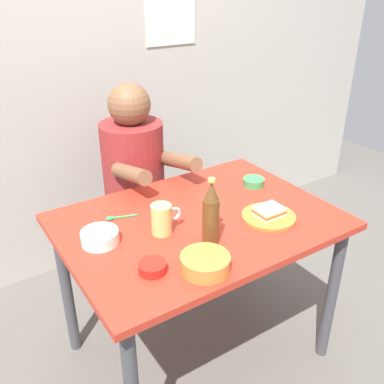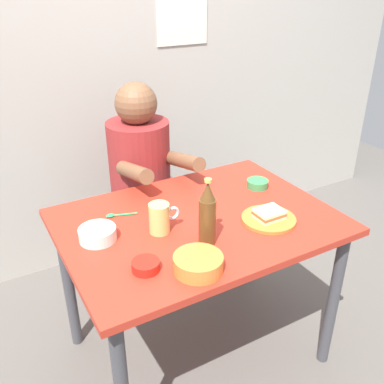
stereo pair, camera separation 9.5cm
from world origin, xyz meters
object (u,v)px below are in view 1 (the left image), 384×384
object	(u,v)px
beer_bottle	(211,214)
stool	(138,230)
beer_mug	(162,219)
plate_orange	(269,217)
dining_table	(199,238)
person_seated	(134,162)
rice_bowl_white	(100,237)
sandwich	(269,211)

from	to	relation	value
beer_bottle	stool	bearing A→B (deg)	84.81
stool	beer_mug	xyz separation A→B (m)	(-0.19, -0.64, 0.45)
stool	plate_orange	distance (m)	0.91
dining_table	beer_mug	xyz separation A→B (m)	(-0.18, -0.01, 0.15)
person_seated	stool	bearing A→B (deg)	90.00
dining_table	beer_bottle	size ratio (longest dim) A/B	4.20
beer_bottle	rice_bowl_white	size ratio (longest dim) A/B	1.87
person_seated	beer_mug	distance (m)	0.66
dining_table	stool	world-z (taller)	dining_table
stool	sandwich	size ratio (longest dim) A/B	4.09
person_seated	sandwich	bearing A→B (deg)	-73.63
stool	sandwich	distance (m)	0.92
person_seated	sandwich	world-z (taller)	person_seated
dining_table	rice_bowl_white	distance (m)	0.43
plate_orange	beer_bottle	bearing A→B (deg)	-177.77
plate_orange	beer_bottle	size ratio (longest dim) A/B	0.84
person_seated	beer_mug	bearing A→B (deg)	-106.71
person_seated	beer_bottle	bearing A→B (deg)	-95.26
beer_bottle	sandwich	bearing A→B (deg)	2.23
person_seated	dining_table	bearing A→B (deg)	-91.26
dining_table	plate_orange	xyz separation A→B (m)	(0.24, -0.15, 0.10)
plate_orange	rice_bowl_white	xyz separation A→B (m)	(-0.65, 0.21, 0.02)
beer_mug	beer_bottle	bearing A→B (deg)	-52.88
beer_mug	rice_bowl_white	bearing A→B (deg)	164.54
dining_table	plate_orange	bearing A→B (deg)	-32.62
sandwich	stool	bearing A→B (deg)	106.15
rice_bowl_white	beer_bottle	bearing A→B (deg)	-32.20
plate_orange	beer_mug	xyz separation A→B (m)	(-0.42, 0.14, 0.05)
dining_table	beer_mug	size ratio (longest dim) A/B	8.73
dining_table	stool	distance (m)	0.70
dining_table	beer_bottle	distance (m)	0.28
stool	rice_bowl_white	distance (m)	0.83
person_seated	plate_orange	xyz separation A→B (m)	(0.23, -0.77, -0.02)
person_seated	beer_mug	xyz separation A→B (m)	(-0.19, -0.63, 0.03)
person_seated	rice_bowl_white	size ratio (longest dim) A/B	5.14
stool	rice_bowl_white	xyz separation A→B (m)	(-0.42, -0.58, 0.42)
stool	person_seated	size ratio (longest dim) A/B	0.63
plate_orange	rice_bowl_white	bearing A→B (deg)	162.28
beer_bottle	plate_orange	bearing A→B (deg)	2.23
rice_bowl_white	plate_orange	bearing A→B (deg)	-17.72
beer_mug	beer_bottle	size ratio (longest dim) A/B	0.48
dining_table	sandwich	world-z (taller)	sandwich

